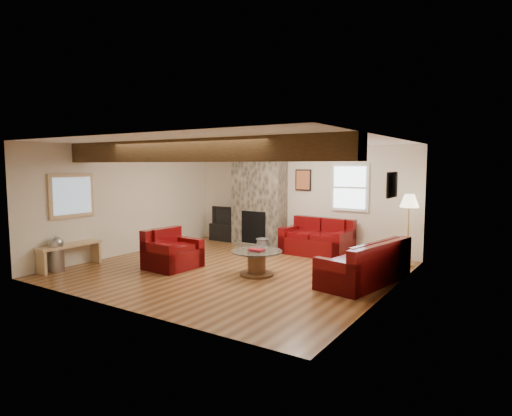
{
  "coord_description": "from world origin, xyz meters",
  "views": [
    {
      "loc": [
        4.89,
        -6.72,
        2.08
      ],
      "look_at": [
        0.27,
        0.4,
        1.21
      ],
      "focal_mm": 30.0,
      "sensor_mm": 36.0,
      "label": 1
    }
  ],
  "objects_px": {
    "loveseat": "(317,237)",
    "floor_lamp": "(409,205)",
    "sofa_three": "(364,262)",
    "television": "(226,215)",
    "armchair_red": "(173,249)",
    "tv_cabinet": "(227,232)",
    "coffee_table": "(257,263)"
  },
  "relations": [
    {
      "from": "loveseat",
      "to": "armchair_red",
      "type": "xyz_separation_m",
      "value": [
        -1.87,
        -2.78,
        -0.02
      ]
    },
    {
      "from": "loveseat",
      "to": "floor_lamp",
      "type": "bearing_deg",
      "value": 3.35
    },
    {
      "from": "television",
      "to": "tv_cabinet",
      "type": "bearing_deg",
      "value": 0.0
    },
    {
      "from": "loveseat",
      "to": "armchair_red",
      "type": "height_order",
      "value": "loveseat"
    },
    {
      "from": "loveseat",
      "to": "television",
      "type": "relative_size",
      "value": 1.87
    },
    {
      "from": "television",
      "to": "loveseat",
      "type": "bearing_deg",
      "value": -6.05
    },
    {
      "from": "sofa_three",
      "to": "floor_lamp",
      "type": "bearing_deg",
      "value": -179.34
    },
    {
      "from": "floor_lamp",
      "to": "loveseat",
      "type": "bearing_deg",
      "value": -179.92
    },
    {
      "from": "floor_lamp",
      "to": "armchair_red",
      "type": "bearing_deg",
      "value": -144.55
    },
    {
      "from": "coffee_table",
      "to": "television",
      "type": "relative_size",
      "value": 1.16
    },
    {
      "from": "loveseat",
      "to": "television",
      "type": "height_order",
      "value": "television"
    },
    {
      "from": "television",
      "to": "floor_lamp",
      "type": "relative_size",
      "value": 0.56
    },
    {
      "from": "sofa_three",
      "to": "tv_cabinet",
      "type": "bearing_deg",
      "value": -103.13
    },
    {
      "from": "tv_cabinet",
      "to": "coffee_table",
      "type": "bearing_deg",
      "value": -44.5
    },
    {
      "from": "sofa_three",
      "to": "coffee_table",
      "type": "bearing_deg",
      "value": -61.43
    },
    {
      "from": "loveseat",
      "to": "sofa_three",
      "type": "bearing_deg",
      "value": -42.09
    },
    {
      "from": "coffee_table",
      "to": "tv_cabinet",
      "type": "bearing_deg",
      "value": 135.5
    },
    {
      "from": "television",
      "to": "armchair_red",
      "type": "bearing_deg",
      "value": -72.67
    },
    {
      "from": "floor_lamp",
      "to": "television",
      "type": "bearing_deg",
      "value": 176.51
    },
    {
      "from": "loveseat",
      "to": "coffee_table",
      "type": "height_order",
      "value": "loveseat"
    },
    {
      "from": "loveseat",
      "to": "tv_cabinet",
      "type": "bearing_deg",
      "value": 177.22
    },
    {
      "from": "tv_cabinet",
      "to": "floor_lamp",
      "type": "height_order",
      "value": "floor_lamp"
    },
    {
      "from": "coffee_table",
      "to": "loveseat",
      "type": "bearing_deg",
      "value": 86.35
    },
    {
      "from": "television",
      "to": "sofa_three",
      "type": "bearing_deg",
      "value": -24.18
    },
    {
      "from": "loveseat",
      "to": "television",
      "type": "distance_m",
      "value": 2.86
    },
    {
      "from": "loveseat",
      "to": "tv_cabinet",
      "type": "relative_size",
      "value": 1.69
    },
    {
      "from": "armchair_red",
      "to": "television",
      "type": "relative_size",
      "value": 1.16
    },
    {
      "from": "coffee_table",
      "to": "floor_lamp",
      "type": "relative_size",
      "value": 0.65
    },
    {
      "from": "coffee_table",
      "to": "television",
      "type": "height_order",
      "value": "television"
    },
    {
      "from": "sofa_three",
      "to": "loveseat",
      "type": "distance_m",
      "value": 2.45
    },
    {
      "from": "loveseat",
      "to": "armchair_red",
      "type": "relative_size",
      "value": 1.62
    },
    {
      "from": "loveseat",
      "to": "armchair_red",
      "type": "bearing_deg",
      "value": -120.62
    }
  ]
}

